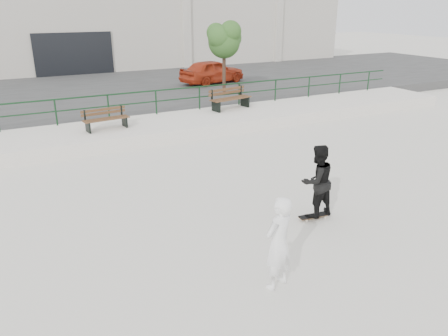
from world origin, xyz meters
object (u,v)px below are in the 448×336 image
tree (224,39)px  seated_skater (278,243)px  standing_skater (317,181)px  red_car (212,71)px  bench_right (230,99)px  skateboard (314,216)px  bench_left (106,119)px

tree → seated_skater: (-6.82, -15.13, -2.34)m
tree → seated_skater: size_ratio=2.05×
tree → standing_skater: size_ratio=2.06×
tree → seated_skater: tree is taller
tree → red_car: 3.44m
red_car → seated_skater: red_car is taller
seated_skater → bench_right: bearing=-132.9°
bench_right → standing_skater: bearing=-117.8°
skateboard → standing_skater: size_ratio=0.45×
red_car → seated_skater: 19.31m
tree → skateboard: size_ratio=4.56×
tree → seated_skater: bearing=-114.3°
red_car → standing_skater: 16.80m
bench_left → skateboard: 9.13m
skateboard → red_car: bearing=78.7°
tree → standing_skater: bearing=-108.7°
seated_skater → tree: bearing=-132.9°
bench_left → bench_right: bearing=2.0°
tree → standing_skater: 14.22m
standing_skater → tree: bearing=-110.4°
bench_right → skateboard: bearing=-117.8°
bench_right → tree: 4.76m
skateboard → seated_skater: size_ratio=0.45×
bench_right → seated_skater: seated_skater is taller
bench_right → bench_left: bearing=177.3°
bench_right → seated_skater: 12.41m
bench_right → red_car: red_car is taller
bench_right → seated_skater: (-5.10, -11.31, -0.07)m
skateboard → bench_left: bearing=115.0°
red_car → standing_skater: size_ratio=2.29×
bench_left → seated_skater: (0.59, -10.44, 0.00)m
tree → skateboard: (-4.50, -13.30, -3.15)m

